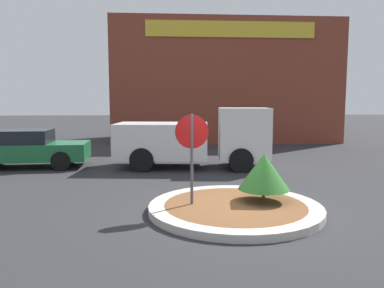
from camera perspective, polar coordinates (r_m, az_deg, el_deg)
name	(u,v)px	position (r m, az deg, el deg)	size (l,w,h in m)	color
ground_plane	(235,212)	(8.82, 6.55, -10.20)	(120.00, 120.00, 0.00)	#2D2D30
traffic_island	(235,208)	(8.79, 6.55, -9.67)	(3.98, 3.98, 0.17)	#BCB7AD
stop_sign	(192,144)	(8.50, -0.03, 0.01)	(0.77, 0.07, 2.25)	#4C4C51
island_shrub	(264,171)	(9.01, 10.90, -4.13)	(1.21, 1.21, 1.14)	brown
utility_truck	(196,138)	(14.23, 0.66, 0.94)	(5.91, 2.65, 2.28)	silver
storefront_building	(222,83)	(24.86, 4.67, 9.22)	(13.80, 6.07, 7.39)	brown
parked_sedan_green	(27,148)	(15.62, -23.88, -0.60)	(4.52, 2.03, 1.45)	#1E6638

